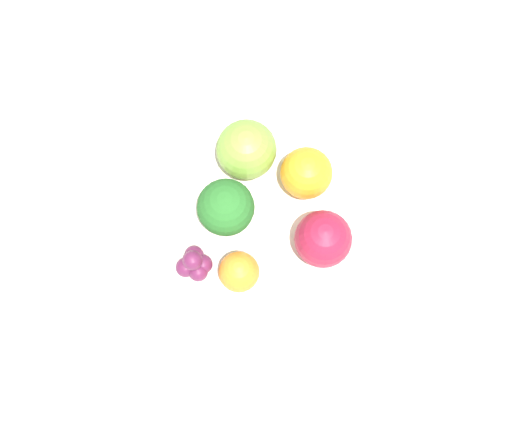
{
  "coord_description": "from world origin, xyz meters",
  "views": [
    {
      "loc": [
        -0.18,
        0.05,
        0.69
      ],
      "look_at": [
        0.0,
        0.0,
        0.06
      ],
      "focal_mm": 50.0,
      "sensor_mm": 36.0,
      "label": 1
    }
  ],
  "objects_px": {
    "bowl": "(256,224)",
    "apple_green": "(246,150)",
    "grape_cluster": "(195,264)",
    "napkin": "(61,152)",
    "apple_red": "(323,239)",
    "orange_back": "(306,173)",
    "broccoli": "(226,208)",
    "orange_front": "(239,272)"
  },
  "relations": [
    {
      "from": "bowl",
      "to": "orange_back",
      "type": "bearing_deg",
      "value": -66.69
    },
    {
      "from": "napkin",
      "to": "grape_cluster",
      "type": "bearing_deg",
      "value": -147.07
    },
    {
      "from": "apple_green",
      "to": "apple_red",
      "type": "bearing_deg",
      "value": -156.68
    },
    {
      "from": "grape_cluster",
      "to": "apple_red",
      "type": "bearing_deg",
      "value": -96.1
    },
    {
      "from": "bowl",
      "to": "apple_green",
      "type": "xyz_separation_m",
      "value": [
        0.06,
        -0.01,
        0.04
      ]
    },
    {
      "from": "bowl",
      "to": "napkin",
      "type": "distance_m",
      "value": 0.21
    },
    {
      "from": "apple_green",
      "to": "grape_cluster",
      "type": "height_order",
      "value": "apple_green"
    },
    {
      "from": "orange_back",
      "to": "napkin",
      "type": "xyz_separation_m",
      "value": [
        0.11,
        0.22,
        -0.05
      ]
    },
    {
      "from": "broccoli",
      "to": "apple_green",
      "type": "xyz_separation_m",
      "value": [
        0.05,
        -0.03,
        -0.01
      ]
    },
    {
      "from": "grape_cluster",
      "to": "napkin",
      "type": "relative_size",
      "value": 0.23
    },
    {
      "from": "orange_front",
      "to": "napkin",
      "type": "bearing_deg",
      "value": 38.05
    },
    {
      "from": "orange_back",
      "to": "apple_red",
      "type": "bearing_deg",
      "value": 176.49
    },
    {
      "from": "grape_cluster",
      "to": "bowl",
      "type": "bearing_deg",
      "value": -66.43
    },
    {
      "from": "orange_back",
      "to": "napkin",
      "type": "relative_size",
      "value": 0.33
    },
    {
      "from": "apple_red",
      "to": "grape_cluster",
      "type": "relative_size",
      "value": 1.53
    },
    {
      "from": "broccoli",
      "to": "apple_red",
      "type": "distance_m",
      "value": 0.09
    },
    {
      "from": "grape_cluster",
      "to": "napkin",
      "type": "distance_m",
      "value": 0.19
    },
    {
      "from": "broccoli",
      "to": "napkin",
      "type": "distance_m",
      "value": 0.2
    },
    {
      "from": "bowl",
      "to": "napkin",
      "type": "xyz_separation_m",
      "value": [
        0.13,
        0.17,
        -0.01
      ]
    },
    {
      "from": "grape_cluster",
      "to": "orange_back",
      "type": "bearing_deg",
      "value": -66.54
    },
    {
      "from": "orange_front",
      "to": "napkin",
      "type": "xyz_separation_m",
      "value": [
        0.18,
        0.14,
        -0.05
      ]
    },
    {
      "from": "bowl",
      "to": "apple_green",
      "type": "height_order",
      "value": "apple_green"
    },
    {
      "from": "orange_front",
      "to": "grape_cluster",
      "type": "bearing_deg",
      "value": 62.03
    },
    {
      "from": "apple_green",
      "to": "bowl",
      "type": "bearing_deg",
      "value": 172.85
    },
    {
      "from": "apple_red",
      "to": "apple_green",
      "type": "relative_size",
      "value": 0.93
    },
    {
      "from": "grape_cluster",
      "to": "napkin",
      "type": "height_order",
      "value": "grape_cluster"
    },
    {
      "from": "bowl",
      "to": "napkin",
      "type": "height_order",
      "value": "bowl"
    },
    {
      "from": "broccoli",
      "to": "orange_back",
      "type": "distance_m",
      "value": 0.08
    },
    {
      "from": "orange_front",
      "to": "grape_cluster",
      "type": "height_order",
      "value": "orange_front"
    },
    {
      "from": "apple_green",
      "to": "napkin",
      "type": "bearing_deg",
      "value": 68.33
    },
    {
      "from": "apple_red",
      "to": "broccoli",
      "type": "bearing_deg",
      "value": 58.03
    },
    {
      "from": "apple_green",
      "to": "grape_cluster",
      "type": "relative_size",
      "value": 1.65
    },
    {
      "from": "orange_back",
      "to": "broccoli",
      "type": "bearing_deg",
      "value": 101.77
    },
    {
      "from": "orange_back",
      "to": "bowl",
      "type": "bearing_deg",
      "value": 113.31
    },
    {
      "from": "bowl",
      "to": "orange_back",
      "type": "relative_size",
      "value": 4.06
    },
    {
      "from": "napkin",
      "to": "apple_red",
      "type": "bearing_deg",
      "value": -127.9
    },
    {
      "from": "bowl",
      "to": "orange_front",
      "type": "bearing_deg",
      "value": 148.7
    },
    {
      "from": "bowl",
      "to": "apple_red",
      "type": "xyz_separation_m",
      "value": [
        -0.04,
        -0.05,
        0.04
      ]
    },
    {
      "from": "broccoli",
      "to": "orange_front",
      "type": "height_order",
      "value": "broccoli"
    },
    {
      "from": "apple_green",
      "to": "napkin",
      "type": "xyz_separation_m",
      "value": [
        0.07,
        0.18,
        -0.06
      ]
    },
    {
      "from": "apple_red",
      "to": "grape_cluster",
      "type": "xyz_separation_m",
      "value": [
        0.01,
        0.12,
        -0.01
      ]
    },
    {
      "from": "bowl",
      "to": "broccoli",
      "type": "xyz_separation_m",
      "value": [
        0.01,
        0.03,
        0.05
      ]
    }
  ]
}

